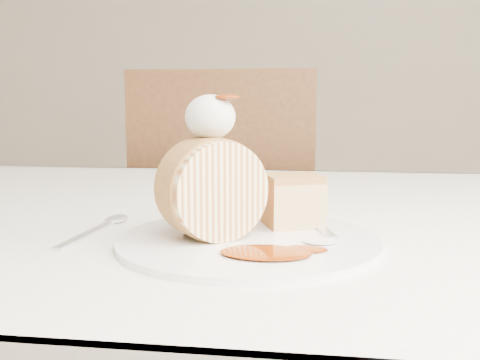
# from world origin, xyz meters

# --- Properties ---
(table) EXTENTS (1.40, 0.90, 0.75)m
(table) POSITION_xyz_m (0.00, 0.20, 0.66)
(table) COLOR white
(table) RESTS_ON ground
(chair_far) EXTENTS (0.47, 0.47, 0.98)m
(chair_far) POSITION_xyz_m (-0.17, 0.86, 0.56)
(chair_far) COLOR brown
(chair_far) RESTS_ON ground
(plate) EXTENTS (0.35, 0.35, 0.01)m
(plate) POSITION_xyz_m (-0.00, 0.00, 0.75)
(plate) COLOR white
(plate) RESTS_ON table
(roulade_slice) EXTENTS (0.12, 0.11, 0.10)m
(roulade_slice) POSITION_xyz_m (-0.04, -0.00, 0.81)
(roulade_slice) COLOR #F9E9AD
(roulade_slice) RESTS_ON plate
(cake_chunk) EXTENTS (0.08, 0.07, 0.05)m
(cake_chunk) POSITION_xyz_m (0.04, 0.07, 0.78)
(cake_chunk) COLOR #B17F43
(cake_chunk) RESTS_ON plate
(whipped_cream) EXTENTS (0.05, 0.05, 0.05)m
(whipped_cream) POSITION_xyz_m (-0.05, 0.01, 0.88)
(whipped_cream) COLOR white
(whipped_cream) RESTS_ON roulade_slice
(caramel_drizzle) EXTENTS (0.03, 0.02, 0.01)m
(caramel_drizzle) POSITION_xyz_m (-0.03, 0.00, 0.91)
(caramel_drizzle) COLOR #7B2805
(caramel_drizzle) RESTS_ON whipped_cream
(caramel_pool) EXTENTS (0.10, 0.08, 0.00)m
(caramel_pool) POSITION_xyz_m (0.02, -0.06, 0.76)
(caramel_pool) COLOR #7B2805
(caramel_pool) RESTS_ON plate
(fork) EXTENTS (0.06, 0.16, 0.00)m
(fork) POSITION_xyz_m (0.07, 0.06, 0.76)
(fork) COLOR silver
(fork) RESTS_ON plate
(spoon) EXTENTS (0.03, 0.15, 0.00)m
(spoon) POSITION_xyz_m (-0.19, 0.01, 0.75)
(spoon) COLOR silver
(spoon) RESTS_ON table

